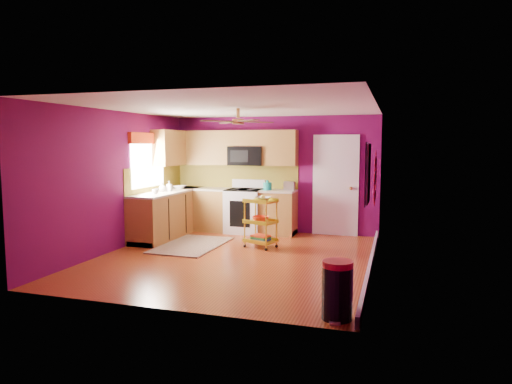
% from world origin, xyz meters
% --- Properties ---
extents(ground, '(5.00, 5.00, 0.00)m').
position_xyz_m(ground, '(0.00, 0.00, 0.00)').
color(ground, maroon).
rests_on(ground, ground).
extents(room_envelope, '(4.54, 5.04, 2.52)m').
position_xyz_m(room_envelope, '(0.03, 0.00, 1.63)').
color(room_envelope, '#620B4B').
rests_on(room_envelope, ground).
extents(lower_cabinets, '(2.81, 2.31, 0.94)m').
position_xyz_m(lower_cabinets, '(-1.35, 1.82, 0.43)').
color(lower_cabinets, brown).
rests_on(lower_cabinets, ground).
extents(electric_range, '(0.76, 0.66, 1.13)m').
position_xyz_m(electric_range, '(-0.55, 2.17, 0.48)').
color(electric_range, white).
rests_on(electric_range, ground).
extents(upper_cabinetry, '(2.80, 2.30, 1.26)m').
position_xyz_m(upper_cabinetry, '(-1.24, 2.17, 1.80)').
color(upper_cabinetry, brown).
rests_on(upper_cabinetry, ground).
extents(left_window, '(0.08, 1.35, 1.08)m').
position_xyz_m(left_window, '(-2.22, 1.05, 1.74)').
color(left_window, white).
rests_on(left_window, ground).
extents(panel_door, '(0.95, 0.11, 2.15)m').
position_xyz_m(panel_door, '(1.35, 2.47, 1.02)').
color(panel_door, white).
rests_on(panel_door, ground).
extents(right_wall_art, '(0.04, 2.74, 1.04)m').
position_xyz_m(right_wall_art, '(2.23, -0.34, 1.44)').
color(right_wall_art, black).
rests_on(right_wall_art, ground).
extents(ceiling_fan, '(1.01, 1.01, 0.26)m').
position_xyz_m(ceiling_fan, '(0.00, 0.20, 2.29)').
color(ceiling_fan, '#BF8C3F').
rests_on(ceiling_fan, ground).
extents(shag_rug, '(1.08, 1.72, 0.02)m').
position_xyz_m(shag_rug, '(-1.08, 0.63, 0.01)').
color(shag_rug, '#331A11').
rests_on(shag_rug, ground).
extents(rolling_cart, '(0.64, 0.55, 0.98)m').
position_xyz_m(rolling_cart, '(0.20, 0.87, 0.50)').
color(rolling_cart, gold).
rests_on(rolling_cart, ground).
extents(trash_can, '(0.41, 0.41, 0.65)m').
position_xyz_m(trash_can, '(1.98, -2.20, 0.32)').
color(trash_can, black).
rests_on(trash_can, ground).
extents(teal_kettle, '(0.18, 0.18, 0.21)m').
position_xyz_m(teal_kettle, '(-0.04, 2.15, 1.02)').
color(teal_kettle, teal).
rests_on(teal_kettle, lower_cabinets).
extents(toaster, '(0.22, 0.15, 0.18)m').
position_xyz_m(toaster, '(0.40, 2.31, 1.03)').
color(toaster, beige).
rests_on(toaster, lower_cabinets).
extents(soap_bottle_a, '(0.10, 0.10, 0.21)m').
position_xyz_m(soap_bottle_a, '(-1.91, 1.34, 1.05)').
color(soap_bottle_a, '#EA3F72').
rests_on(soap_bottle_a, lower_cabinets).
extents(soap_bottle_b, '(0.15, 0.15, 0.19)m').
position_xyz_m(soap_bottle_b, '(-2.02, 1.24, 1.03)').
color(soap_bottle_b, white).
rests_on(soap_bottle_b, lower_cabinets).
extents(counter_dish, '(0.27, 0.27, 0.07)m').
position_xyz_m(counter_dish, '(-1.95, 1.90, 0.97)').
color(counter_dish, white).
rests_on(counter_dish, lower_cabinets).
extents(counter_cup, '(0.12, 0.12, 0.10)m').
position_xyz_m(counter_cup, '(-1.92, 0.79, 0.99)').
color(counter_cup, white).
rests_on(counter_cup, lower_cabinets).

